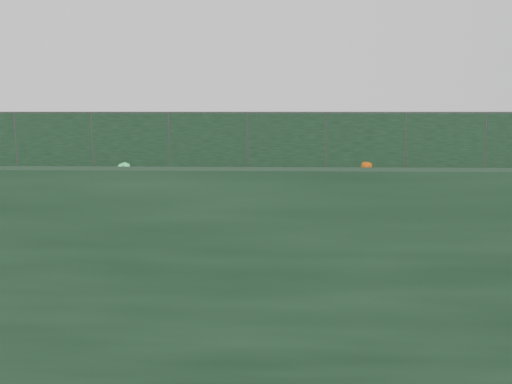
{
  "coord_description": "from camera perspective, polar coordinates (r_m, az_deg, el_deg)",
  "views": [
    {
      "loc": [
        1.15,
        -14.32,
        3.08
      ],
      "look_at": [
        0.61,
        0.3,
        1.0
      ],
      "focal_mm": 40.0,
      "sensor_mm": 36.0,
      "label": 1
    }
  ],
  "objects": [
    {
      "name": "tennis_net",
      "position": [
        14.6,
        -2.54,
        -1.97
      ],
      "size": [
        12.9,
        0.1,
        1.07
      ],
      "color": "black",
      "rests_on": "ground"
    },
    {
      "name": "player_woman",
      "position": [
        14.06,
        -12.99,
        -0.91
      ],
      "size": [
        0.79,
        0.65,
        1.87
      ],
      "rotation": [
        0.0,
        0.0,
        -0.34
      ],
      "color": "#3DD065",
      "rests_on": "ground"
    },
    {
      "name": "court_lines",
      "position": [
        14.7,
        -2.43,
        -3.99
      ],
      "size": [
        11.03,
        23.83,
        0.01
      ],
      "color": "white",
      "rests_on": "ground"
    },
    {
      "name": "player_man",
      "position": [
        16.59,
        10.77,
        0.15
      ],
      "size": [
        0.94,
        0.81,
        1.66
      ],
      "rotation": [
        0.0,
        0.0,
        2.89
      ],
      "color": "orange",
      "rests_on": "ground"
    },
    {
      "name": "windscreen_fence",
      "position": [
        11.77,
        -3.51,
        0.43
      ],
      "size": [
        32.0,
        21.07,
        3.06
      ],
      "color": "black",
      "rests_on": "ground"
    },
    {
      "name": "ground",
      "position": [
        14.7,
        -2.43,
        -4.02
      ],
      "size": [
        80.0,
        80.0,
        0.0
      ],
      "primitive_type": "plane",
      "color": "gray",
      "rests_on": "ground"
    },
    {
      "name": "tennis_balls",
      "position": [
        14.98,
        -4.42,
        -3.66
      ],
      "size": [
        3.87,
        2.19,
        0.07
      ],
      "color": "#CFE432",
      "rests_on": "ground"
    },
    {
      "name": "hedge_row",
      "position": [
        21.69,
        -0.95,
        0.56
      ],
      "size": [
        31.66,
        0.65,
        0.94
      ],
      "color": "#113D10",
      "rests_on": "ground"
    }
  ]
}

